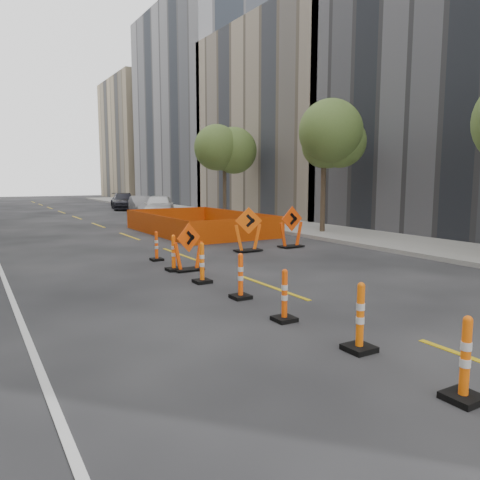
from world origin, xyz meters
TOP-DOWN VIEW (x-y plane):
  - ground_plane at (0.00, 0.00)m, footprint 140.00×140.00m
  - sidewalk_right at (9.00, 12.00)m, footprint 4.00×90.00m
  - bld_right_c at (17.00, 23.80)m, footprint 12.00×16.00m
  - bld_right_d at (17.00, 40.20)m, footprint 12.00×18.00m
  - bld_right_e at (17.00, 58.60)m, footprint 12.00×14.00m
  - tree_r_b at (8.40, 12.00)m, footprint 2.80×2.80m
  - tree_r_c at (8.40, 22.00)m, footprint 2.80×2.80m
  - channelizer_1 at (-1.37, -2.22)m, footprint 0.43×0.43m
  - channelizer_2 at (-1.26, -0.32)m, footprint 0.44×0.44m
  - channelizer_3 at (-1.37, 1.58)m, footprint 0.40×0.40m
  - channelizer_4 at (-1.24, 3.47)m, footprint 0.42×0.42m
  - channelizer_5 at (-1.30, 5.37)m, footprint 0.43×0.43m
  - channelizer_6 at (-1.33, 7.27)m, footprint 0.43×0.43m
  - channelizer_7 at (-1.16, 9.16)m, footprint 0.39×0.39m
  - chevron_sign_left at (-0.95, 7.04)m, footprint 1.07×0.80m
  - chevron_sign_center at (2.47, 9.24)m, footprint 1.28×1.04m
  - chevron_sign_right at (4.49, 9.28)m, footprint 1.10×0.67m
  - safety_fence at (3.50, 15.74)m, footprint 4.82×8.11m
  - parked_car_near at (4.76, 24.63)m, footprint 3.74×5.20m
  - parked_car_mid at (5.16, 29.68)m, footprint 2.06×4.24m
  - parked_car_far at (5.30, 34.74)m, footprint 2.87×5.16m

SIDE VIEW (x-z plane):
  - ground_plane at x=0.00m, z-range 0.00..0.00m
  - sidewalk_right at x=9.00m, z-range 0.00..0.15m
  - channelizer_7 at x=-1.16m, z-range 0.00..0.99m
  - safety_fence at x=3.50m, z-range 0.00..1.01m
  - channelizer_3 at x=-1.37m, z-range 0.00..1.03m
  - channelizer_4 at x=-1.24m, z-range 0.00..1.06m
  - channelizer_5 at x=-1.30m, z-range 0.00..1.08m
  - channelizer_6 at x=-1.33m, z-range 0.00..1.08m
  - channelizer_1 at x=-1.37m, z-range 0.00..1.10m
  - channelizer_2 at x=-1.26m, z-range 0.00..1.13m
  - parked_car_mid at x=5.16m, z-range 0.00..1.34m
  - parked_car_far at x=5.30m, z-range 0.00..1.41m
  - chevron_sign_left at x=-0.95m, z-range 0.00..1.43m
  - chevron_sign_right at x=4.49m, z-range 0.00..1.64m
  - parked_car_near at x=4.76m, z-range 0.00..1.64m
  - chevron_sign_center at x=2.47m, z-range 0.00..1.67m
  - tree_r_b at x=8.40m, z-range 1.55..7.50m
  - tree_r_c at x=8.40m, z-range 1.55..7.50m
  - bld_right_c at x=17.00m, z-range 0.00..14.00m
  - bld_right_e at x=17.00m, z-range 0.00..16.00m
  - bld_right_d at x=17.00m, z-range 0.00..20.00m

